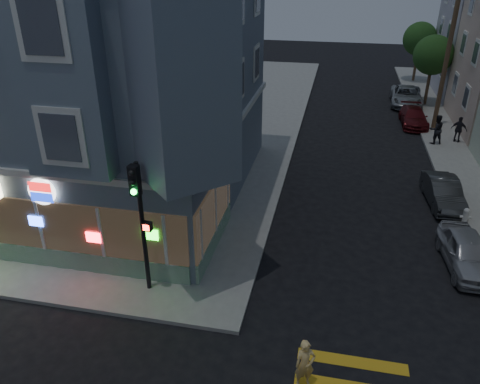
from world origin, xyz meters
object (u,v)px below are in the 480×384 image
(parked_car_d, at_px, (406,96))
(fire_hydrant, at_px, (466,216))
(street_tree_far, at_px, (420,39))
(parked_car_b, at_px, (443,192))
(parked_car_c, at_px, (414,117))
(traffic_signal, at_px, (140,208))
(utility_pole, at_px, (447,59))
(pedestrian_b, at_px, (459,130))
(parked_car_a, at_px, (467,252))
(running_child, at_px, (305,364))
(pedestrian_a, at_px, (436,129))
(street_tree_near, at_px, (433,55))

(parked_car_d, xyz_separation_m, fire_hydrant, (0.60, -19.32, -0.14))
(street_tree_far, bearing_deg, parked_car_b, -93.38)
(parked_car_c, distance_m, traffic_signal, 24.22)
(utility_pole, distance_m, parked_car_c, 4.44)
(parked_car_b, distance_m, traffic_signal, 14.83)
(street_tree_far, distance_m, pedestrian_b, 16.92)
(utility_pole, relative_size, parked_car_c, 2.16)
(parked_car_a, bearing_deg, parked_car_d, 85.29)
(parked_car_b, bearing_deg, parked_car_a, -94.81)
(running_child, relative_size, parked_car_d, 0.30)
(running_child, relative_size, pedestrian_a, 0.84)
(street_tree_far, xyz_separation_m, traffic_signal, (-12.77, -34.62, -0.51))
(street_tree_near, xyz_separation_m, pedestrian_a, (-0.66, -9.24, -2.87))
(pedestrian_a, distance_m, traffic_signal, 21.32)
(pedestrian_a, relative_size, parked_car_d, 0.36)
(street_tree_near, relative_size, pedestrian_b, 3.26)
(street_tree_near, distance_m, running_child, 30.45)
(street_tree_near, height_order, traffic_signal, street_tree_near)
(street_tree_near, height_order, fire_hydrant, street_tree_near)
(fire_hydrant, bearing_deg, parked_car_c, 92.43)
(parked_car_d, bearing_deg, utility_pole, -74.57)
(street_tree_near, height_order, pedestrian_b, street_tree_near)
(parked_car_b, relative_size, traffic_signal, 0.80)
(utility_pole, height_order, parked_car_d, utility_pole)
(parked_car_b, bearing_deg, fire_hydrant, -78.79)
(fire_hydrant, bearing_deg, parked_car_a, -100.92)
(utility_pole, xyz_separation_m, pedestrian_a, (-0.46, -3.24, -3.73))
(traffic_signal, bearing_deg, street_tree_far, 74.24)
(pedestrian_a, xyz_separation_m, pedestrian_b, (1.46, 0.60, -0.11))
(street_tree_far, bearing_deg, parked_car_c, -96.40)
(pedestrian_b, relative_size, parked_car_a, 0.42)
(pedestrian_a, distance_m, pedestrian_b, 1.58)
(running_child, height_order, parked_car_a, running_child)
(utility_pole, height_order, street_tree_near, utility_pole)
(street_tree_far, height_order, fire_hydrant, street_tree_far)
(street_tree_near, height_order, street_tree_far, same)
(street_tree_near, distance_m, fire_hydrant, 19.79)
(street_tree_near, xyz_separation_m, parked_car_c, (-1.50, -5.36, -3.33))
(pedestrian_a, bearing_deg, utility_pole, -115.33)
(street_tree_near, bearing_deg, parked_car_d, -173.81)
(pedestrian_b, distance_m, parked_car_a, 14.15)
(parked_car_a, xyz_separation_m, parked_car_d, (0.00, 22.43, 0.05))
(running_child, xyz_separation_m, pedestrian_a, (6.38, 20.22, 0.30))
(utility_pole, relative_size, pedestrian_b, 5.53)
(parked_car_d, bearing_deg, pedestrian_a, -81.82)
(street_tree_far, xyz_separation_m, running_child, (-7.04, -37.46, -3.16))
(parked_car_b, bearing_deg, street_tree_far, 81.81)
(street_tree_far, xyz_separation_m, pedestrian_a, (-0.66, -17.24, -2.87))
(utility_pole, xyz_separation_m, parked_car_a, (-1.30, -16.59, -4.14))
(parked_car_a, distance_m, parked_car_c, 17.23)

